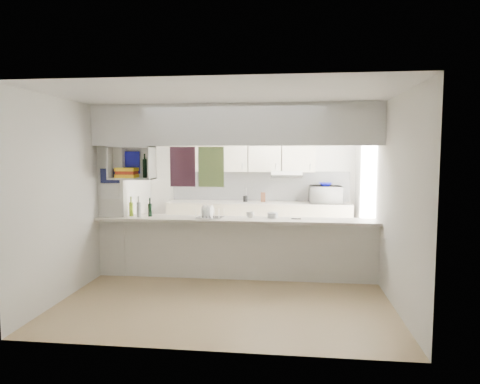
# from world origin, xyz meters

# --- Properties ---
(floor) EXTENTS (4.80, 4.80, 0.00)m
(floor) POSITION_xyz_m (0.00, 0.00, 0.00)
(floor) COLOR tan
(floor) RESTS_ON ground
(ceiling) EXTENTS (4.80, 4.80, 0.00)m
(ceiling) POSITION_xyz_m (0.00, 0.00, 2.60)
(ceiling) COLOR white
(ceiling) RESTS_ON wall_back
(wall_back) EXTENTS (4.20, 0.00, 4.20)m
(wall_back) POSITION_xyz_m (0.00, 2.40, 1.30)
(wall_back) COLOR silver
(wall_back) RESTS_ON floor
(wall_left) EXTENTS (0.00, 4.80, 4.80)m
(wall_left) POSITION_xyz_m (-2.10, 0.00, 1.30)
(wall_left) COLOR silver
(wall_left) RESTS_ON floor
(wall_right) EXTENTS (0.00, 4.80, 4.80)m
(wall_right) POSITION_xyz_m (2.10, 0.00, 1.30)
(wall_right) COLOR silver
(wall_right) RESTS_ON floor
(servery_partition) EXTENTS (4.20, 0.50, 2.60)m
(servery_partition) POSITION_xyz_m (-0.17, 0.00, 1.66)
(servery_partition) COLOR silver
(servery_partition) RESTS_ON floor
(cubby_shelf) EXTENTS (0.65, 0.35, 0.50)m
(cubby_shelf) POSITION_xyz_m (-1.57, -0.06, 1.71)
(cubby_shelf) COLOR white
(cubby_shelf) RESTS_ON bulkhead
(kitchen_run) EXTENTS (3.60, 0.63, 2.24)m
(kitchen_run) POSITION_xyz_m (0.16, 2.14, 0.83)
(kitchen_run) COLOR beige
(kitchen_run) RESTS_ON floor
(microwave) EXTENTS (0.62, 0.44, 0.33)m
(microwave) POSITION_xyz_m (1.51, 2.09, 1.09)
(microwave) COLOR white
(microwave) RESTS_ON bench_top
(bowl) EXTENTS (0.25, 0.25, 0.06)m
(bowl) POSITION_xyz_m (1.50, 2.08, 1.29)
(bowl) COLOR #0D0E91
(bowl) RESTS_ON microwave
(dish_rack) EXTENTS (0.42, 0.34, 0.20)m
(dish_rack) POSITION_xyz_m (-0.38, -0.01, 1.00)
(dish_rack) COLOR silver
(dish_rack) RESTS_ON breakfast_bar
(cup) EXTENTS (0.15, 0.15, 0.09)m
(cup) POSITION_xyz_m (0.23, -0.04, 0.98)
(cup) COLOR white
(cup) RESTS_ON dish_rack
(wine_bottles) EXTENTS (0.51, 0.14, 0.32)m
(wine_bottles) POSITION_xyz_m (-1.55, -0.01, 1.03)
(wine_bottles) COLOR black
(wine_bottles) RESTS_ON breakfast_bar
(plastic_tubs) EXTENTS (0.50, 0.18, 0.08)m
(plastic_tubs) POSITION_xyz_m (0.58, 0.11, 0.96)
(plastic_tubs) COLOR silver
(plastic_tubs) RESTS_ON breakfast_bar
(utensil_jar) EXTENTS (0.09, 0.09, 0.12)m
(utensil_jar) POSITION_xyz_m (-0.07, 2.15, 0.98)
(utensil_jar) COLOR black
(utensil_jar) RESTS_ON bench_top
(knife_block) EXTENTS (0.10, 0.08, 0.19)m
(knife_block) POSITION_xyz_m (0.29, 2.18, 1.01)
(knife_block) COLOR #522F1C
(knife_block) RESTS_ON bench_top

